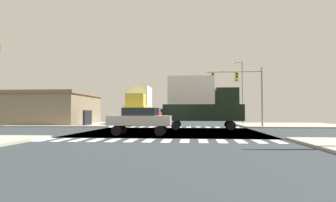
{
  "coord_description": "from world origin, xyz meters",
  "views": [
    {
      "loc": [
        1.7,
        -23.16,
        1.57
      ],
      "look_at": [
        -1.11,
        9.25,
        2.85
      ],
      "focal_mm": 30.77,
      "sensor_mm": 36.0,
      "label": 1
    }
  ],
  "objects_px": {
    "bank_building": "(48,108)",
    "suv_farside_1": "(155,113)",
    "pickup_crossing_1": "(163,114)",
    "sedan_queued_1": "(140,119)",
    "street_lamp": "(241,87)",
    "box_truck_nearside_1": "(140,104)",
    "box_truck_trailing_2": "(200,102)",
    "traffic_signal_mast": "(240,83)"
  },
  "relations": [
    {
      "from": "traffic_signal_mast",
      "to": "suv_farside_1",
      "type": "xyz_separation_m",
      "value": [
        -11.54,
        20.14,
        -3.16
      ]
    },
    {
      "from": "pickup_crossing_1",
      "to": "sedan_queued_1",
      "type": "bearing_deg",
      "value": 93.99
    },
    {
      "from": "pickup_crossing_1",
      "to": "box_truck_trailing_2",
      "type": "distance_m",
      "value": 37.32
    },
    {
      "from": "box_truck_nearside_1",
      "to": "pickup_crossing_1",
      "type": "relative_size",
      "value": 1.41
    },
    {
      "from": "bank_building",
      "to": "suv_farside_1",
      "type": "xyz_separation_m",
      "value": [
        12.09,
        14.44,
        -0.67
      ]
    },
    {
      "from": "pickup_crossing_1",
      "to": "box_truck_trailing_2",
      "type": "relative_size",
      "value": 0.71
    },
    {
      "from": "box_truck_nearside_1",
      "to": "box_truck_trailing_2",
      "type": "relative_size",
      "value": 1.0
    },
    {
      "from": "sedan_queued_1",
      "to": "traffic_signal_mast",
      "type": "bearing_deg",
      "value": -38.88
    },
    {
      "from": "sedan_queued_1",
      "to": "box_truck_trailing_2",
      "type": "height_order",
      "value": "box_truck_trailing_2"
    },
    {
      "from": "box_truck_trailing_2",
      "to": "bank_building",
      "type": "bearing_deg",
      "value": -115.39
    },
    {
      "from": "box_truck_nearside_1",
      "to": "sedan_queued_1",
      "type": "bearing_deg",
      "value": 100.69
    },
    {
      "from": "bank_building",
      "to": "box_truck_trailing_2",
      "type": "xyz_separation_m",
      "value": [
        19.47,
        -9.24,
        0.5
      ]
    },
    {
      "from": "sedan_queued_1",
      "to": "box_truck_trailing_2",
      "type": "xyz_separation_m",
      "value": [
        4.34,
        7.0,
        1.45
      ]
    },
    {
      "from": "suv_farside_1",
      "to": "pickup_crossing_1",
      "type": "relative_size",
      "value": 0.9
    },
    {
      "from": "street_lamp",
      "to": "sedan_queued_1",
      "type": "xyz_separation_m",
      "value": [
        -9.87,
        -18.44,
        -3.78
      ]
    },
    {
      "from": "pickup_crossing_1",
      "to": "bank_building",
      "type": "bearing_deg",
      "value": 66.12
    },
    {
      "from": "suv_farside_1",
      "to": "pickup_crossing_1",
      "type": "bearing_deg",
      "value": -90.0
    },
    {
      "from": "bank_building",
      "to": "suv_farside_1",
      "type": "bearing_deg",
      "value": 50.06
    },
    {
      "from": "traffic_signal_mast",
      "to": "street_lamp",
      "type": "relative_size",
      "value": 0.76
    },
    {
      "from": "pickup_crossing_1",
      "to": "sedan_queued_1",
      "type": "distance_m",
      "value": 43.66
    },
    {
      "from": "sedan_queued_1",
      "to": "box_truck_trailing_2",
      "type": "relative_size",
      "value": 0.6
    },
    {
      "from": "pickup_crossing_1",
      "to": "box_truck_trailing_2",
      "type": "bearing_deg",
      "value": 101.41
    },
    {
      "from": "traffic_signal_mast",
      "to": "box_truck_nearside_1",
      "type": "xyz_separation_m",
      "value": [
        -11.54,
        5.57,
        -1.99
      ]
    },
    {
      "from": "sedan_queued_1",
      "to": "street_lamp",
      "type": "bearing_deg",
      "value": -28.15
    },
    {
      "from": "sedan_queued_1",
      "to": "box_truck_trailing_2",
      "type": "distance_m",
      "value": 8.36
    },
    {
      "from": "street_lamp",
      "to": "pickup_crossing_1",
      "type": "height_order",
      "value": "street_lamp"
    },
    {
      "from": "box_truck_nearside_1",
      "to": "suv_farside_1",
      "type": "height_order",
      "value": "box_truck_nearside_1"
    },
    {
      "from": "traffic_signal_mast",
      "to": "bank_building",
      "type": "relative_size",
      "value": 0.5
    },
    {
      "from": "pickup_crossing_1",
      "to": "suv_farside_1",
      "type": "bearing_deg",
      "value": 90.0
    },
    {
      "from": "bank_building",
      "to": "box_truck_nearside_1",
      "type": "relative_size",
      "value": 1.73
    },
    {
      "from": "street_lamp",
      "to": "box_truck_nearside_1",
      "type": "bearing_deg",
      "value": -169.76
    },
    {
      "from": "street_lamp",
      "to": "sedan_queued_1",
      "type": "distance_m",
      "value": 21.26
    },
    {
      "from": "bank_building",
      "to": "suv_farside_1",
      "type": "distance_m",
      "value": 18.85
    },
    {
      "from": "traffic_signal_mast",
      "to": "suv_farside_1",
      "type": "height_order",
      "value": "traffic_signal_mast"
    },
    {
      "from": "street_lamp",
      "to": "bank_building",
      "type": "height_order",
      "value": "street_lamp"
    },
    {
      "from": "traffic_signal_mast",
      "to": "pickup_crossing_1",
      "type": "relative_size",
      "value": 1.22
    },
    {
      "from": "sedan_queued_1",
      "to": "box_truck_nearside_1",
      "type": "bearing_deg",
      "value": 10.69
    },
    {
      "from": "box_truck_nearside_1",
      "to": "sedan_queued_1",
      "type": "relative_size",
      "value": 1.67
    },
    {
      "from": "traffic_signal_mast",
      "to": "bank_building",
      "type": "distance_m",
      "value": 24.44
    },
    {
      "from": "street_lamp",
      "to": "pickup_crossing_1",
      "type": "bearing_deg",
      "value": 117.2
    },
    {
      "from": "suv_farside_1",
      "to": "sedan_queued_1",
      "type": "height_order",
      "value": "suv_farside_1"
    },
    {
      "from": "street_lamp",
      "to": "box_truck_nearside_1",
      "type": "distance_m",
      "value": 13.32
    }
  ]
}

